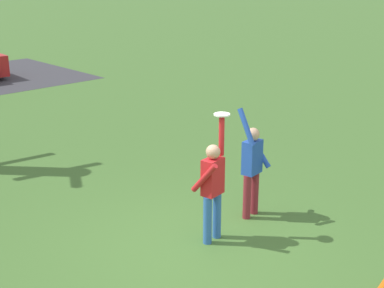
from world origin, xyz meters
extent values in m
plane|color=#426B2D|center=(0.00, 0.00, 0.00)|extent=(120.00, 120.00, 0.00)
cylinder|color=#3366B7|center=(0.16, -0.08, 0.41)|extent=(0.14, 0.14, 0.82)
cylinder|color=#3366B7|center=(0.42, -0.04, 0.41)|extent=(0.14, 0.14, 0.82)
cube|color=red|center=(0.29, -0.06, 1.12)|extent=(0.39, 0.27, 0.60)
sphere|color=tan|center=(0.29, -0.06, 1.53)|extent=(0.23, 0.23, 0.23)
cylinder|color=red|center=(0.07, -0.10, 1.17)|extent=(0.15, 0.49, 0.57)
cylinder|color=red|center=(0.51, -0.03, 1.75)|extent=(0.09, 0.09, 0.66)
cylinder|color=maroon|center=(1.58, 0.14, 0.41)|extent=(0.14, 0.14, 0.82)
cylinder|color=maroon|center=(1.32, 0.10, 0.41)|extent=(0.14, 0.14, 0.82)
cube|color=#234CB2|center=(1.45, 0.12, 1.12)|extent=(0.39, 0.27, 0.60)
sphere|color=tan|center=(1.45, 0.12, 1.53)|extent=(0.23, 0.23, 0.23)
cylinder|color=#234CB2|center=(1.67, 0.15, 1.17)|extent=(0.15, 0.49, 0.57)
cylinder|color=#234CB2|center=(1.23, 0.08, 1.72)|extent=(0.13, 0.36, 0.64)
cylinder|color=white|center=(0.51, -0.03, 2.09)|extent=(0.26, 0.26, 0.02)
camera|label=1|loc=(-5.58, -5.81, 4.36)|focal=52.07mm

